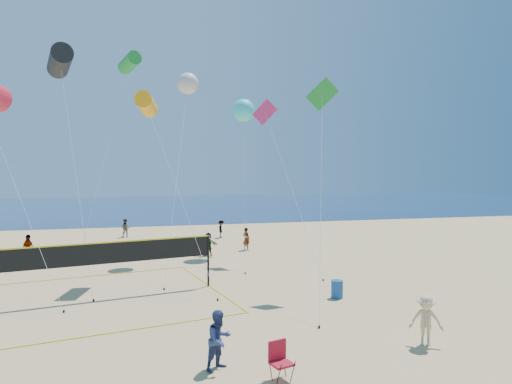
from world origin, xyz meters
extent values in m
cube|color=navy|center=(0.00, 62.00, 0.01)|extent=(140.00, 50.00, 0.03)
imported|color=navy|center=(0.71, 3.35, 0.86)|extent=(1.06, 1.00, 1.73)
imported|color=#CFB58A|center=(7.59, 3.49, 0.83)|extent=(1.24, 1.06, 1.66)
imported|color=gray|center=(-8.35, 20.94, 0.87)|extent=(0.77, 1.10, 1.73)
imported|color=gray|center=(2.74, 20.47, 0.77)|extent=(1.46, 1.11, 1.54)
imported|color=gray|center=(5.65, 21.87, 0.80)|extent=(0.66, 0.70, 1.61)
imported|color=gray|center=(-2.89, 30.08, 0.77)|extent=(0.82, 0.68, 1.54)
imported|color=gray|center=(4.87, 28.01, 0.73)|extent=(0.68, 1.02, 1.46)
cube|color=#A31225|center=(2.26, 2.25, 0.46)|extent=(0.69, 0.65, 0.06)
cube|color=#A31225|center=(2.19, 2.46, 0.77)|extent=(0.56, 0.21, 0.57)
cylinder|color=black|center=(2.10, 1.98, 0.26)|extent=(0.10, 0.28, 0.73)
cylinder|color=black|center=(1.98, 2.38, 0.26)|extent=(0.10, 0.28, 0.73)
cylinder|color=black|center=(2.53, 2.11, 0.26)|extent=(0.10, 0.28, 0.73)
cylinder|color=black|center=(2.41, 2.51, 0.26)|extent=(0.10, 0.28, 0.73)
cylinder|color=#16468F|center=(7.00, 9.27, 0.40)|extent=(0.57, 0.57, 0.80)
cylinder|color=black|center=(1.68, 12.69, 1.24)|extent=(0.10, 0.10, 2.47)
cube|color=black|center=(-2.87, 11.76, 2.01)|extent=(9.09, 1.88, 0.93)
cube|color=yellow|center=(-2.87, 11.76, 2.50)|extent=(9.09, 1.89, 0.06)
cube|color=yellow|center=(-1.94, 7.21, 0.01)|extent=(9.29, 1.95, 0.02)
cube|color=yellow|center=(-3.80, 16.30, 0.01)|extent=(9.29, 1.95, 0.02)
cylinder|color=silver|center=(-6.48, 11.59, 4.66)|extent=(3.88, 3.29, 9.22)
cylinder|color=black|center=(-4.55, 9.96, 0.05)|extent=(0.08, 0.08, 0.10)
cylinder|color=black|center=(-5.50, 16.16, 11.35)|extent=(1.72, 2.79, 1.42)
cylinder|color=silver|center=(-4.53, 13.74, 5.70)|extent=(1.96, 4.86, 11.31)
cylinder|color=black|center=(-3.56, 11.32, 0.05)|extent=(0.08, 0.08, 0.10)
cylinder|color=#F8A10F|center=(-1.18, 15.31, 9.16)|extent=(1.25, 2.25, 1.16)
cylinder|color=silver|center=(0.28, 12.71, 4.60)|extent=(2.93, 5.22, 9.12)
cylinder|color=black|center=(1.73, 10.11, 0.05)|extent=(0.08, 0.08, 0.10)
cube|color=#1E922F|center=(7.06, 11.31, 9.39)|extent=(1.59, 0.38, 1.61)
cylinder|color=silver|center=(5.91, 8.56, 4.72)|extent=(2.30, 5.53, 9.34)
cylinder|color=black|center=(4.77, 5.80, 0.05)|extent=(0.08, 0.08, 0.10)
cube|color=#BC286C|center=(6.21, 18.90, 9.40)|extent=(1.47, 0.87, 1.67)
cylinder|color=silver|center=(6.89, 15.59, 4.73)|extent=(1.38, 6.64, 9.36)
cylinder|color=black|center=(7.57, 12.27, 0.05)|extent=(0.08, 0.08, 0.10)
sphere|color=beige|center=(1.48, 20.42, 11.27)|extent=(1.41, 1.41, 1.37)
cylinder|color=silver|center=(0.50, 16.45, 5.66)|extent=(1.97, 7.96, 11.22)
cylinder|color=black|center=(-0.48, 12.47, 0.05)|extent=(0.08, 0.08, 0.10)
sphere|color=#34D6DB|center=(5.38, 21.48, 9.79)|extent=(1.99, 1.99, 1.56)
cylinder|color=silver|center=(4.68, 18.10, 4.92)|extent=(1.40, 6.78, 9.75)
cylinder|color=black|center=(3.99, 14.72, 0.05)|extent=(0.08, 0.08, 0.10)
cylinder|color=#1E922F|center=(-2.24, 24.41, 13.27)|extent=(1.76, 2.58, 1.30)
cylinder|color=silver|center=(-3.75, 21.81, 6.66)|extent=(3.03, 5.21, 13.23)
cylinder|color=black|center=(-5.25, 19.22, 0.05)|extent=(0.08, 0.08, 0.10)
camera|label=1|loc=(-1.34, -9.45, 5.82)|focal=32.00mm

